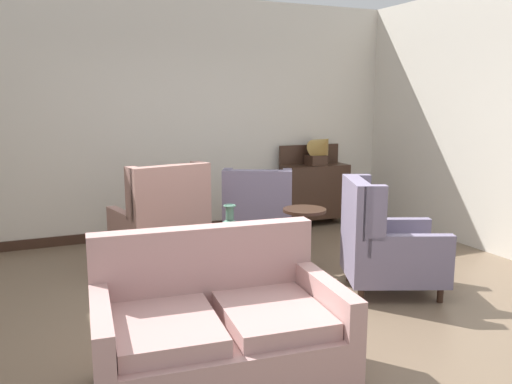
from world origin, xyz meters
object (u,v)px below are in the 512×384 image
at_px(side_table, 304,234).
at_px(armchair_far_left, 258,215).
at_px(armchair_near_sideboard, 162,225).
at_px(sideboard, 314,190).
at_px(settee, 217,328).
at_px(gramophone, 322,147).
at_px(coffee_table, 225,254).
at_px(porcelain_vase, 230,229).
at_px(armchair_foreground_right, 384,245).

bearing_deg(side_table, armchair_far_left, 96.72).
height_order(armchair_near_sideboard, sideboard, sideboard).
xyz_separation_m(settee, gramophone, (2.77, 3.45, 0.70)).
height_order(armchair_far_left, side_table, armchair_far_left).
height_order(coffee_table, armchair_far_left, armchair_far_left).
xyz_separation_m(porcelain_vase, armchair_near_sideboard, (-0.32, 1.16, -0.19)).
bearing_deg(armchair_near_sideboard, coffee_table, 92.67).
relative_size(armchair_far_left, sideboard, 0.98).
height_order(coffee_table, armchair_near_sideboard, armchair_near_sideboard).
relative_size(coffee_table, porcelain_vase, 2.49).
bearing_deg(sideboard, armchair_foreground_right, -106.24).
bearing_deg(armchair_near_sideboard, side_table, 138.12).
relative_size(armchair_far_left, gramophone, 2.09).
bearing_deg(settee, coffee_table, 73.08).
distance_m(armchair_foreground_right, armchair_near_sideboard, 2.29).
distance_m(armchair_foreground_right, sideboard, 2.69).
relative_size(armchair_foreground_right, armchair_far_left, 0.98).
distance_m(armchair_far_left, gramophone, 1.68).
bearing_deg(gramophone, armchair_foreground_right, -107.83).
distance_m(armchair_far_left, side_table, 0.92).
height_order(porcelain_vase, sideboard, sideboard).
bearing_deg(settee, armchair_far_left, 66.77).
distance_m(armchair_foreground_right, armchair_far_left, 1.78).
height_order(coffee_table, settee, settee).
height_order(settee, gramophone, gramophone).
xyz_separation_m(porcelain_vase, settee, (-0.60, -1.34, -0.25)).
relative_size(settee, armchair_foreground_right, 1.44).
height_order(side_table, gramophone, gramophone).
bearing_deg(side_table, settee, -131.90).
bearing_deg(armchair_foreground_right, armchair_near_sideboard, 70.67).
xyz_separation_m(settee, side_table, (1.57, 1.75, -0.00)).
distance_m(settee, sideboard, 4.47).
height_order(coffee_table, sideboard, sideboard).
bearing_deg(porcelain_vase, armchair_near_sideboard, 105.42).
bearing_deg(settee, sideboard, 57.97).
xyz_separation_m(coffee_table, armchair_far_left, (0.89, 1.29, 0.01)).
bearing_deg(side_table, gramophone, 54.77).
relative_size(side_table, gramophone, 1.27).
relative_size(side_table, sideboard, 0.60).
distance_m(armchair_near_sideboard, armchair_far_left, 1.19).
height_order(settee, armchair_near_sideboard, armchair_near_sideboard).
relative_size(porcelain_vase, side_table, 0.53).
bearing_deg(armchair_foreground_right, armchair_far_left, 39.78).
xyz_separation_m(armchair_far_left, gramophone, (1.31, 0.79, 0.68)).
bearing_deg(coffee_table, sideboard, 45.22).
distance_m(side_table, sideboard, 2.14).
relative_size(porcelain_vase, armchair_foreground_right, 0.33).
distance_m(porcelain_vase, gramophone, 3.06).
bearing_deg(armchair_foreground_right, porcelain_vase, 97.41).
xyz_separation_m(sideboard, gramophone, (0.05, -0.09, 0.61)).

